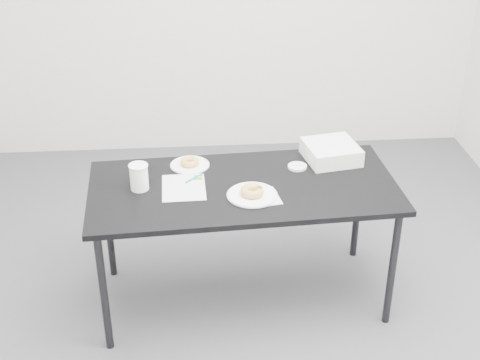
{
  "coord_description": "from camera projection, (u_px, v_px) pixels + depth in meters",
  "views": [
    {
      "loc": [
        -0.16,
        -2.85,
        2.37
      ],
      "look_at": [
        0.06,
        0.02,
        0.77
      ],
      "focal_mm": 50.0,
      "sensor_mm": 36.0,
      "label": 1
    }
  ],
  "objects": [
    {
      "name": "floor",
      "position": [
        229.0,
        306.0,
        3.65
      ],
      "size": [
        4.0,
        4.0,
        0.0
      ],
      "primitive_type": "plane",
      "color": "#45454A",
      "rests_on": "ground"
    },
    {
      "name": "plate_far",
      "position": [
        190.0,
        165.0,
        3.56
      ],
      "size": [
        0.21,
        0.21,
        0.01
      ],
      "primitive_type": "cylinder",
      "color": "white",
      "rests_on": "table"
    },
    {
      "name": "table",
      "position": [
        243.0,
        194.0,
        3.41
      ],
      "size": [
        1.6,
        0.82,
        0.71
      ],
      "rotation": [
        0.0,
        0.0,
        0.06
      ],
      "color": "black",
      "rests_on": "floor"
    },
    {
      "name": "pen",
      "position": [
        194.0,
        178.0,
        3.43
      ],
      "size": [
        0.1,
        0.1,
        0.01
      ],
      "primitive_type": "cylinder",
      "rotation": [
        0.0,
        1.57,
        0.77
      ],
      "color": "#0B747D",
      "rests_on": "scorecard"
    },
    {
      "name": "donut_near",
      "position": [
        252.0,
        191.0,
        3.27
      ],
      "size": [
        0.12,
        0.12,
        0.04
      ],
      "primitive_type": "torus",
      "rotation": [
        0.0,
        0.0,
        0.04
      ],
      "color": "#C57E3E",
      "rests_on": "plate_near"
    },
    {
      "name": "scorecard",
      "position": [
        184.0,
        187.0,
        3.36
      ],
      "size": [
        0.22,
        0.28,
        0.0
      ],
      "primitive_type": "cube",
      "rotation": [
        0.0,
        0.0,
        0.02
      ],
      "color": "silver",
      "rests_on": "table"
    },
    {
      "name": "cup_lid",
      "position": [
        297.0,
        167.0,
        3.54
      ],
      "size": [
        0.1,
        0.1,
        0.01
      ],
      "primitive_type": "cylinder",
      "color": "white",
      "rests_on": "table"
    },
    {
      "name": "coffee_cup",
      "position": [
        139.0,
        177.0,
        3.31
      ],
      "size": [
        0.09,
        0.09,
        0.14
      ],
      "primitive_type": "cylinder",
      "color": "white",
      "rests_on": "table"
    },
    {
      "name": "napkin",
      "position": [
        261.0,
        197.0,
        3.27
      ],
      "size": [
        0.2,
        0.2,
        0.0
      ],
      "primitive_type": "cube",
      "rotation": [
        0.0,
        0.0,
        0.18
      ],
      "color": "silver",
      "rests_on": "table"
    },
    {
      "name": "donut_far",
      "position": [
        190.0,
        162.0,
        3.56
      ],
      "size": [
        0.11,
        0.11,
        0.03
      ],
      "primitive_type": "torus",
      "rotation": [
        0.0,
        0.0,
        -0.15
      ],
      "color": "#C57E3E",
      "rests_on": "plate_far"
    },
    {
      "name": "plate_near",
      "position": [
        252.0,
        195.0,
        3.28
      ],
      "size": [
        0.25,
        0.25,
        0.01
      ],
      "primitive_type": "cylinder",
      "color": "white",
      "rests_on": "napkin"
    },
    {
      "name": "bakery_box",
      "position": [
        331.0,
        152.0,
        3.61
      ],
      "size": [
        0.31,
        0.31,
        0.09
      ],
      "primitive_type": "cube",
      "rotation": [
        0.0,
        0.0,
        0.18
      ],
      "color": "silver",
      "rests_on": "table"
    },
    {
      "name": "logo_patch",
      "position": [
        198.0,
        177.0,
        3.44
      ],
      "size": [
        0.05,
        0.05,
        0.0
      ],
      "primitive_type": "cube",
      "rotation": [
        0.0,
        0.0,
        0.02
      ],
      "color": "green",
      "rests_on": "scorecard"
    }
  ]
}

